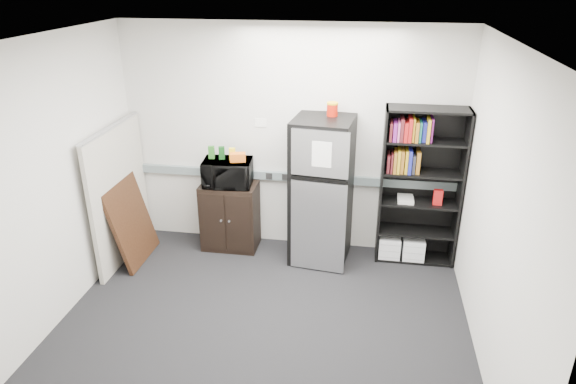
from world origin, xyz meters
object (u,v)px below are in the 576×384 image
object	(u,v)px
cubicle_partition	(119,194)
cabinet	(230,216)
refrigerator	(322,191)
bookshelf	(418,184)
microwave	(228,173)

from	to	relation	value
cubicle_partition	cabinet	size ratio (longest dim) A/B	1.93
cubicle_partition	cabinet	bearing A→B (deg)	19.44
cabinet	refrigerator	bearing A→B (deg)	-4.06
bookshelf	refrigerator	distance (m)	1.10
cabinet	cubicle_partition	bearing A→B (deg)	-160.56
microwave	refrigerator	xyz separation A→B (m)	(1.13, -0.06, -0.14)
cabinet	refrigerator	world-z (taller)	refrigerator
cubicle_partition	microwave	xyz separation A→B (m)	(1.19, 0.40, 0.19)
microwave	cubicle_partition	bearing A→B (deg)	-166.42
cubicle_partition	cabinet	world-z (taller)	cubicle_partition
refrigerator	cubicle_partition	bearing A→B (deg)	-165.07
bookshelf	refrigerator	world-z (taller)	bookshelf
microwave	refrigerator	distance (m)	1.14
bookshelf	refrigerator	xyz separation A→B (m)	(-1.09, -0.15, -0.11)
cubicle_partition	microwave	bearing A→B (deg)	18.76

